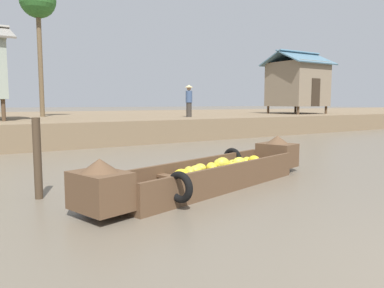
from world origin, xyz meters
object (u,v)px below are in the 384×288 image
stilt_house_mid_left (297,83)px  vendor_person (189,99)px  mooring_post (37,159)px  banana_boat (212,172)px  palm_tree_near (38,3)px

stilt_house_mid_left → vendor_person: size_ratio=2.52×
stilt_house_mid_left → mooring_post: stilt_house_mid_left is taller
banana_boat → vendor_person: size_ratio=3.60×
palm_tree_near → vendor_person: 9.24m
stilt_house_mid_left → vendor_person: (-9.56, -1.19, -1.12)m
banana_boat → mooring_post: size_ratio=4.10×
banana_boat → mooring_post: bearing=162.3°
banana_boat → stilt_house_mid_left: size_ratio=1.43×
banana_boat → palm_tree_near: palm_tree_near is taller
banana_boat → stilt_house_mid_left: 19.81m
palm_tree_near → mooring_post: 15.72m
banana_boat → vendor_person: bearing=59.3°
vendor_person → stilt_house_mid_left: bearing=7.1°
stilt_house_mid_left → mooring_post: bearing=-150.6°
mooring_post → palm_tree_near: bearing=77.7°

